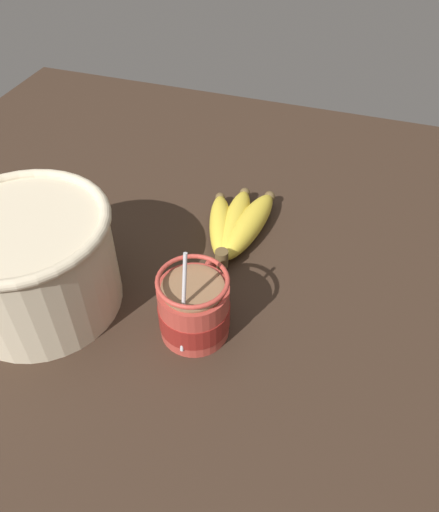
# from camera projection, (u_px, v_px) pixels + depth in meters

# --- Properties ---
(table) EXTENTS (1.32, 1.32, 0.03)m
(table) POSITION_uv_depth(u_px,v_px,m) (188.00, 318.00, 0.72)
(table) COLOR #332319
(table) RESTS_ON ground
(coffee_mug) EXTENTS (0.13, 0.10, 0.16)m
(coffee_mug) POSITION_uv_depth(u_px,v_px,m) (194.00, 308.00, 0.66)
(coffee_mug) COLOR #B23D33
(coffee_mug) RESTS_ON table
(banana_bunch) EXTENTS (0.20, 0.12, 0.04)m
(banana_bunch) POSITION_uv_depth(u_px,v_px,m) (237.00, 225.00, 0.82)
(banana_bunch) COLOR brown
(banana_bunch) RESTS_ON table
(woven_basket) EXTENTS (0.23, 0.23, 0.15)m
(woven_basket) POSITION_uv_depth(u_px,v_px,m) (32.00, 261.00, 0.67)
(woven_basket) COLOR beige
(woven_basket) RESTS_ON table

